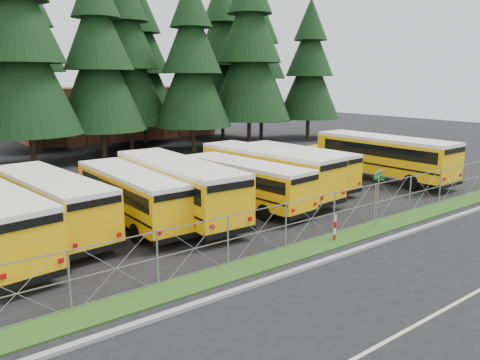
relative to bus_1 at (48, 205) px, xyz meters
The scene contains 24 objects.
ground 13.43m from the bus_1, 31.66° to the right, with size 120.00×120.00×0.00m, color black.
curb 15.27m from the bus_1, 41.65° to the right, with size 50.00×0.25×0.12m, color gray.
grass_verge 14.39m from the bus_1, 37.46° to the right, with size 50.00×1.40×0.06m, color #1B4A15.
chainlink_fence 13.91m from the bus_1, 35.17° to the right, with size 44.00×0.10×2.00m, color #979A9F, non-canonical shape.
brick_building 37.32m from the bus_1, 62.23° to the left, with size 22.00×10.00×6.00m, color brown.
bus_1 is the anchor object (origin of this frame).
bus_2 3.75m from the bus_1, 11.44° to the right, with size 2.41×10.22×2.68m, color #FFA908, non-canonical shape.
bus_3 6.05m from the bus_1, 10.78° to the right, with size 2.69×11.40×2.99m, color #FFA908, non-canonical shape.
bus_4 10.04m from the bus_1, ahead, with size 2.32×9.82×2.57m, color #FFA908, non-canonical shape.
bus_5 12.45m from the bus_1, ahead, with size 2.63×11.13×2.92m, color #FFA908, non-canonical shape.
bus_6 15.58m from the bus_1, ahead, with size 2.36×10.01×2.62m, color #FFA908, non-canonical shape.
bus_east 22.06m from the bus_1, ahead, with size 2.78×11.77×3.08m, color #FFA908, non-canonical shape.
street_sign 15.36m from the bus_1, 34.35° to the right, with size 0.81×0.54×2.81m.
striped_bollard 13.03m from the bus_1, 41.88° to the right, with size 0.11×0.11×1.20m, color #B20C0C.
conifer_3 19.89m from the bus_1, 78.13° to the left, with size 8.20×8.20×18.13m, color black, non-canonical shape.
conifer_4 22.47m from the bus_1, 61.96° to the left, with size 7.74×7.74×17.12m, color black, non-canonical shape.
conifer_5 27.14m from the bus_1, 57.27° to the left, with size 7.92×7.92×17.51m, color black, non-canonical shape.
conifer_6 26.40m from the bus_1, 43.17° to the left, with size 7.50×7.50×16.60m, color black, non-canonical shape.
conifer_7 31.58m from the bus_1, 34.02° to the left, with size 8.59×8.59×19.01m, color black, non-canonical shape.
conifer_8 36.25m from the bus_1, 34.25° to the left, with size 6.97×6.97×15.41m, color black, non-canonical shape.
conifer_9 39.99m from the bus_1, 27.21° to the left, with size 7.26×7.26×16.06m, color black, non-canonical shape.
conifer_11 29.24m from the bus_1, 75.90° to the left, with size 7.63×7.63×16.87m, color black, non-canonical shape.
conifer_12 32.17m from the bus_1, 55.77° to the left, with size 7.55×7.55×16.69m, color black, non-canonical shape.
conifer_13 37.13m from the bus_1, 41.97° to the left, with size 8.51×8.51×18.81m, color black, non-canonical shape.
Camera 1 is at (-16.92, -14.75, 7.05)m, focal length 35.00 mm.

